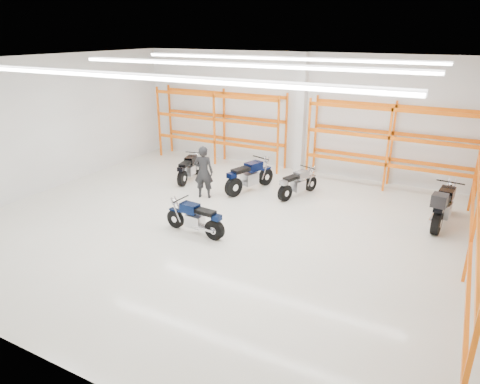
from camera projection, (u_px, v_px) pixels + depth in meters
The scene contains 11 objects.
ground at pixel (225, 226), 12.17m from camera, with size 14.00×14.00×0.00m, color beige.
room_shell at pixel (224, 111), 11.02m from camera, with size 14.02×12.02×4.51m.
motorcycle_main at pixel (197, 219), 11.55m from camera, with size 1.91×0.63×0.94m.
motorcycle_back_a at pixel (188, 169), 15.72m from camera, with size 0.69×1.92×0.95m.
motorcycle_back_b at pixel (248, 177), 14.64m from camera, with size 0.99×2.17×1.10m.
motorcycle_back_c at pixel (297, 184), 14.21m from camera, with size 0.86×1.84×0.93m.
motorcycle_back_d at pixel (442, 207), 11.97m from camera, with size 0.76×2.40×1.23m.
standing_man at pixel (204, 172), 13.99m from camera, with size 0.64×0.42×1.76m, color black.
structural_column at pixel (301, 114), 16.18m from camera, with size 0.32×0.32×4.50m, color white.
pallet_racking_back_left at pixel (219, 120), 17.55m from camera, with size 5.67×0.87×3.00m.
pallet_racking_back_right at pixel (391, 138), 14.58m from camera, with size 5.67×0.87×3.00m.
Camera 1 is at (5.53, -9.55, 5.23)m, focal length 32.00 mm.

